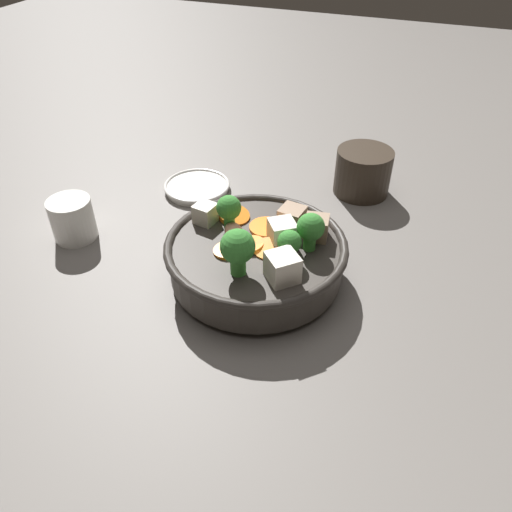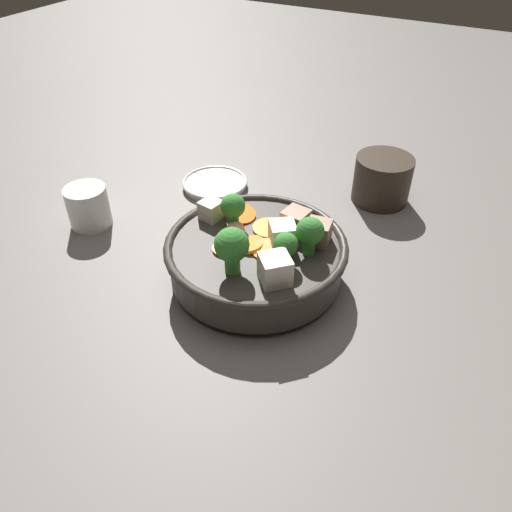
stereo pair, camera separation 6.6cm
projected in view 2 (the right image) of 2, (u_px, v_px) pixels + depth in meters
ground_plane at (256, 278)px, 0.69m from camera, size 3.00×3.00×0.00m
stirfry_bowl at (257, 254)px, 0.66m from camera, size 0.24×0.24×0.12m
side_saucer at (215, 183)px, 0.87m from camera, size 0.11×0.11×0.01m
tea_cup at (88, 206)px, 0.77m from camera, size 0.06×0.06×0.06m
dark_mug at (382, 179)px, 0.82m from camera, size 0.12×0.09×0.08m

